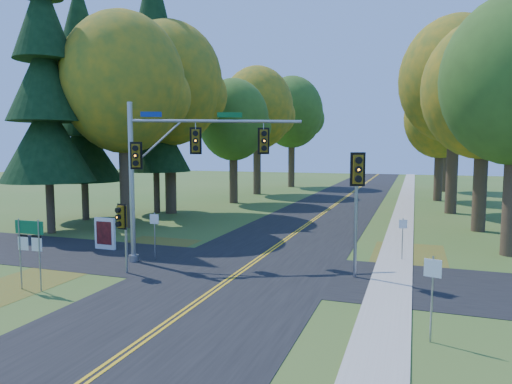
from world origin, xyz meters
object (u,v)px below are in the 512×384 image
(traffic_mast, at_px, (175,160))
(east_signal_pole, at_px, (357,183))
(info_kiosk, at_px, (105,234))
(route_sign_cluster, at_px, (30,240))

(traffic_mast, distance_m, east_signal_pole, 8.39)
(east_signal_pole, bearing_deg, traffic_mast, 163.78)
(traffic_mast, xyz_separation_m, info_kiosk, (-4.75, 0.92, -3.93))
(route_sign_cluster, distance_m, info_kiosk, 6.99)
(route_sign_cluster, bearing_deg, info_kiosk, 103.19)
(east_signal_pole, relative_size, route_sign_cluster, 1.91)
(traffic_mast, relative_size, route_sign_cluster, 2.76)
(east_signal_pole, relative_size, info_kiosk, 3.07)
(route_sign_cluster, relative_size, info_kiosk, 1.61)
(traffic_mast, relative_size, info_kiosk, 4.46)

